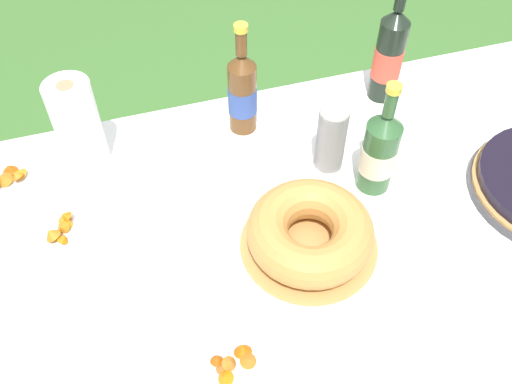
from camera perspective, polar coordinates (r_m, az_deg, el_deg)
The scene contains 12 objects.
ground_plane at distance 1.94m, azimuth 5.29°, elevation -17.96°, with size 16.00×16.00×0.00m, color #3D6B2D.
garden_table at distance 1.35m, azimuth 7.27°, elevation -7.19°, with size 1.67×1.13×0.72m.
tablecloth at distance 1.31m, azimuth 7.48°, elevation -6.01°, with size 1.68×1.14×0.10m.
bundt_cake at distance 1.26m, azimuth 5.42°, elevation -4.07°, with size 0.31×0.31×0.10m.
cup_stack at distance 1.38m, azimuth 7.53°, elevation 5.35°, with size 0.07×0.07×0.20m.
cider_bottle_green at distance 1.36m, azimuth 12.24°, elevation 4.00°, with size 0.09×0.09×0.31m.
cider_bottle_amber at distance 1.47m, azimuth -1.37°, elevation 9.94°, with size 0.08×0.08×0.32m.
juice_bottle_red at distance 1.60m, azimuth 13.14°, elevation 13.18°, with size 0.08×0.08×0.35m.
snack_plate_near at distance 1.38m, azimuth -18.48°, elevation -3.16°, with size 0.20×0.20×0.05m.
snack_plate_right at distance 1.14m, azimuth -2.68°, elevation -17.20°, with size 0.20×0.20×0.05m.
snack_plate_far at distance 1.53m, azimuth -23.86°, elevation 1.16°, with size 0.20×0.20×0.06m.
paper_towel_roll at distance 1.44m, azimuth -17.39°, elevation 6.34°, with size 0.11×0.11×0.25m.
Camera 1 is at (-0.37, -0.65, 1.78)m, focal length 40.00 mm.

